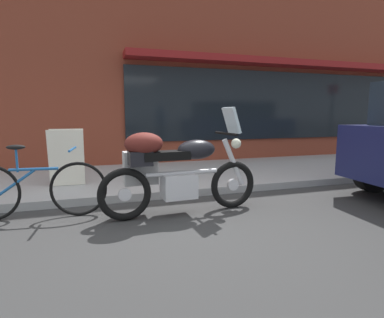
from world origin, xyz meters
name	(u,v)px	position (x,y,z in m)	size (l,w,h in m)	color
ground_plane	(182,221)	(0.00, 0.00, 0.00)	(80.00, 80.00, 0.00)	#323232
touring_motorcycle	(172,169)	(-0.03, 0.32, 0.61)	(2.17, 0.62, 1.41)	black
parked_bicycle	(35,189)	(-1.72, 0.68, 0.39)	(1.74, 0.48, 0.95)	black
sandwich_board_sign	(67,157)	(-1.42, 2.02, 0.60)	(0.55, 0.41, 0.94)	silver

